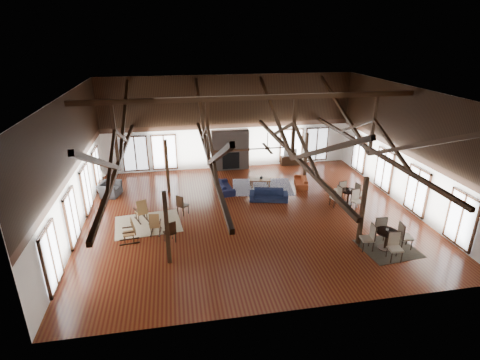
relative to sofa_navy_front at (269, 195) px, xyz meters
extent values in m
plane|color=#5F2C14|center=(-1.28, -1.43, -0.30)|extent=(16.00, 16.00, 0.00)
cube|color=black|center=(-1.28, -1.43, 5.70)|extent=(16.00, 14.00, 0.02)
cube|color=white|center=(-1.28, 5.57, 2.70)|extent=(16.00, 0.02, 6.00)
cube|color=white|center=(-1.28, -8.43, 2.70)|extent=(16.00, 0.02, 6.00)
cube|color=white|center=(-9.28, -1.43, 2.70)|extent=(0.02, 14.00, 6.00)
cube|color=white|center=(6.72, -1.43, 2.70)|extent=(0.02, 14.00, 6.00)
cube|color=black|center=(-1.28, -1.43, 5.45)|extent=(15.60, 0.18, 0.22)
cube|color=black|center=(-7.28, -1.43, 2.75)|extent=(0.16, 13.70, 0.18)
cube|color=black|center=(-7.28, -1.43, 4.10)|extent=(0.14, 0.14, 2.70)
cube|color=black|center=(-7.28, 2.07, 3.98)|extent=(0.15, 7.07, 3.12)
cube|color=black|center=(-7.28, -4.93, 3.98)|extent=(0.15, 7.07, 3.12)
cube|color=black|center=(-3.28, -1.43, 2.75)|extent=(0.16, 13.70, 0.18)
cube|color=black|center=(-3.28, -1.43, 4.10)|extent=(0.14, 0.14, 2.70)
cube|color=black|center=(-3.28, 2.07, 3.98)|extent=(0.15, 7.07, 3.12)
cube|color=black|center=(-3.28, -4.93, 3.98)|extent=(0.15, 7.07, 3.12)
cube|color=black|center=(0.72, -1.43, 2.75)|extent=(0.16, 13.70, 0.18)
cube|color=black|center=(0.72, -1.43, 4.10)|extent=(0.14, 0.14, 2.70)
cube|color=black|center=(0.72, 2.07, 3.98)|extent=(0.15, 7.07, 3.12)
cube|color=black|center=(0.72, -4.93, 3.98)|extent=(0.15, 7.07, 3.12)
cube|color=black|center=(4.72, -1.43, 2.75)|extent=(0.16, 13.70, 0.18)
cube|color=black|center=(4.72, -1.43, 4.10)|extent=(0.14, 0.14, 2.70)
cube|color=black|center=(4.72, 2.07, 3.98)|extent=(0.15, 7.07, 3.12)
cube|color=black|center=(4.72, -4.93, 3.98)|extent=(0.15, 7.07, 3.12)
cube|color=black|center=(-5.28, -4.93, 1.23)|extent=(0.16, 0.16, 3.05)
cube|color=black|center=(2.72, -4.93, 1.23)|extent=(0.16, 0.16, 3.05)
cube|color=black|center=(-5.28, 2.07, 1.23)|extent=(0.16, 0.16, 3.05)
cube|color=black|center=(2.72, 2.07, 1.23)|extent=(0.16, 0.16, 3.05)
cube|color=brown|center=(-1.28, 5.25, 1.00)|extent=(2.40, 0.62, 2.60)
cube|color=black|center=(-1.28, 4.93, 0.35)|extent=(1.10, 0.06, 1.10)
cube|color=black|center=(-1.28, 4.97, 1.05)|extent=(2.50, 0.20, 0.12)
cylinder|color=black|center=(-0.78, -2.43, 3.75)|extent=(0.04, 0.04, 0.70)
cylinder|color=black|center=(-0.78, -2.43, 3.40)|extent=(0.20, 0.20, 0.10)
cube|color=black|center=(-0.33, -2.43, 3.40)|extent=(0.70, 0.12, 0.02)
cube|color=black|center=(-0.78, -1.98, 3.40)|extent=(0.12, 0.70, 0.02)
cube|color=black|center=(-1.23, -2.43, 3.40)|extent=(0.70, 0.12, 0.02)
cube|color=black|center=(-0.78, -2.88, 3.40)|extent=(0.12, 0.70, 0.02)
imported|color=#141C38|center=(0.00, 0.00, 0.00)|extent=(2.17, 1.24, 0.60)
imported|color=#141837|center=(-2.13, 1.66, -0.03)|extent=(1.93, 0.95, 0.54)
imported|color=#9C401E|center=(2.39, 1.70, -0.05)|extent=(1.83, 1.04, 0.50)
cube|color=brown|center=(-0.04, 1.93, 0.13)|extent=(1.30, 0.81, 0.06)
cube|color=brown|center=(-0.55, 1.73, -0.10)|extent=(0.06, 0.06, 0.40)
cube|color=brown|center=(-0.55, 2.13, -0.10)|extent=(0.06, 0.06, 0.40)
cube|color=brown|center=(0.47, 1.73, -0.10)|extent=(0.06, 0.06, 0.40)
cube|color=brown|center=(0.47, 2.13, -0.10)|extent=(0.06, 0.06, 0.40)
imported|color=#B2B2B2|center=(0.04, 1.97, 0.26)|extent=(0.22, 0.22, 0.20)
imported|color=#323235|center=(-8.48, 2.15, 0.08)|extent=(1.39, 1.29, 0.75)
cube|color=black|center=(-8.88, 2.78, 0.03)|extent=(0.49, 0.49, 0.66)
cylinder|color=black|center=(-8.88, 2.78, 0.56)|extent=(0.08, 0.08, 0.39)
cone|color=beige|center=(-8.88, 2.78, 0.82)|extent=(0.35, 0.35, 0.28)
cube|color=brown|center=(-6.59, -1.13, 0.13)|extent=(0.63, 0.62, 0.05)
cube|color=brown|center=(-6.50, -1.33, 0.46)|extent=(0.52, 0.36, 0.70)
cube|color=black|center=(-6.78, -1.20, -0.27)|extent=(0.38, 0.81, 0.05)
cube|color=black|center=(-6.40, -1.05, -0.27)|extent=(0.38, 0.81, 0.05)
cube|color=brown|center=(-5.88, -2.47, 0.09)|extent=(0.49, 0.47, 0.05)
cube|color=brown|center=(-5.90, -2.68, 0.40)|extent=(0.46, 0.22, 0.65)
cube|color=black|center=(-6.07, -2.46, -0.27)|extent=(0.13, 0.79, 0.05)
cube|color=black|center=(-5.70, -2.49, -0.27)|extent=(0.13, 0.79, 0.05)
cube|color=brown|center=(-6.99, -3.08, 0.11)|extent=(0.50, 0.52, 0.05)
cube|color=brown|center=(-6.77, -3.06, 0.44)|extent=(0.23, 0.49, 0.68)
cube|color=black|center=(-6.97, -3.28, -0.27)|extent=(0.84, 0.14, 0.05)
cube|color=black|center=(-7.01, -2.89, -0.27)|extent=(0.84, 0.14, 0.05)
cube|color=black|center=(-4.59, -0.85, 0.19)|extent=(0.64, 0.64, 0.05)
cube|color=black|center=(-4.73, -1.00, 0.48)|extent=(0.36, 0.34, 0.59)
cylinder|color=black|center=(-4.59, -0.85, -0.06)|extent=(0.04, 0.04, 0.48)
cube|color=black|center=(-5.25, -3.41, 0.17)|extent=(0.58, 0.58, 0.05)
cube|color=black|center=(-5.16, -3.59, 0.45)|extent=(0.42, 0.22, 0.57)
cylinder|color=black|center=(-5.25, -3.41, -0.06)|extent=(0.04, 0.04, 0.47)
cylinder|color=black|center=(3.62, -5.52, 0.50)|extent=(0.94, 0.94, 0.04)
cylinder|color=black|center=(3.62, -5.52, 0.11)|extent=(0.10, 0.10, 0.78)
cylinder|color=black|center=(3.62, -5.52, -0.28)|extent=(0.56, 0.56, 0.04)
cylinder|color=black|center=(3.98, -1.17, 0.44)|extent=(0.88, 0.88, 0.04)
cylinder|color=black|center=(3.98, -1.17, 0.08)|extent=(0.10, 0.10, 0.72)
cylinder|color=black|center=(3.98, -1.17, -0.28)|extent=(0.53, 0.53, 0.04)
imported|color=#B2B2B2|center=(3.65, -5.46, 0.57)|extent=(0.14, 0.14, 0.09)
imported|color=#B2B2B2|center=(4.05, -1.17, 0.52)|extent=(0.17, 0.17, 0.11)
cube|color=black|center=(2.83, 5.32, 0.01)|extent=(1.25, 0.47, 0.62)
imported|color=#B2B2B2|center=(2.80, 5.32, 0.58)|extent=(0.89, 0.15, 0.51)
cube|color=tan|center=(-6.28, -1.58, -0.29)|extent=(3.25, 2.68, 0.01)
cube|color=#1B1E4D|center=(0.08, 1.83, -0.29)|extent=(3.76, 3.04, 0.01)
cube|color=black|center=(3.77, -5.55, -0.29)|extent=(2.38, 2.20, 0.01)
camera|label=1|loc=(-4.74, -17.74, 8.26)|focal=28.00mm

